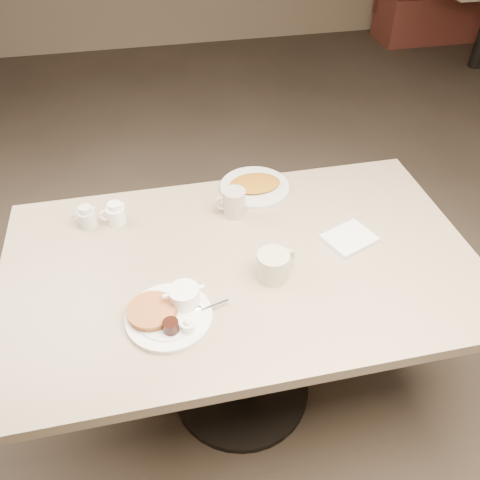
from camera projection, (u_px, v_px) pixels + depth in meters
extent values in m
cube|color=#4C3F33|center=(241.00, 389.00, 2.05)|extent=(7.00, 8.00, 0.02)
cube|color=tan|center=(241.00, 265.00, 1.56)|extent=(1.50, 0.90, 0.04)
cylinder|color=black|center=(241.00, 333.00, 1.79)|extent=(0.14, 0.14, 0.69)
cylinder|color=black|center=(241.00, 386.00, 2.03)|extent=(0.56, 0.56, 0.03)
cylinder|color=white|center=(169.00, 317.00, 1.36)|extent=(0.27, 0.27, 0.01)
cylinder|color=white|center=(169.00, 315.00, 1.36)|extent=(0.20, 0.20, 0.00)
cylinder|color=#AB5F2E|center=(153.00, 311.00, 1.36)|extent=(0.15, 0.15, 0.01)
cylinder|color=#AB5F2E|center=(151.00, 310.00, 1.35)|extent=(0.15, 0.15, 0.01)
cylinder|color=white|center=(184.00, 296.00, 1.38)|extent=(0.10, 0.10, 0.05)
cube|color=white|center=(166.00, 296.00, 1.35)|extent=(0.02, 0.01, 0.01)
cube|color=white|center=(201.00, 288.00, 1.38)|extent=(0.02, 0.01, 0.01)
ellipsoid|color=white|center=(180.00, 293.00, 1.37)|extent=(0.04, 0.04, 0.03)
ellipsoid|color=white|center=(189.00, 293.00, 1.37)|extent=(0.04, 0.04, 0.02)
cylinder|color=black|center=(171.00, 327.00, 1.31)|extent=(0.05, 0.05, 0.04)
cylinder|color=white|center=(188.00, 326.00, 1.31)|extent=(0.04, 0.04, 0.03)
ellipsoid|color=#FFEBC4|center=(187.00, 323.00, 1.30)|extent=(0.03, 0.03, 0.02)
cube|color=white|center=(213.00, 306.00, 1.38)|extent=(0.10, 0.03, 0.00)
ellipsoid|color=white|center=(196.00, 308.00, 1.37)|extent=(0.03, 0.02, 0.01)
cylinder|color=beige|center=(273.00, 266.00, 1.46)|extent=(0.13, 0.13, 0.09)
cylinder|color=black|center=(273.00, 256.00, 1.44)|extent=(0.10, 0.10, 0.01)
torus|color=beige|center=(287.00, 259.00, 1.49)|extent=(0.07, 0.04, 0.07)
cube|color=silver|center=(349.00, 239.00, 1.61)|extent=(0.19, 0.17, 0.02)
cylinder|color=#B0A498|center=(234.00, 203.00, 1.69)|extent=(0.09, 0.09, 0.10)
torus|color=#B0A498|center=(222.00, 203.00, 1.68)|extent=(0.06, 0.02, 0.06)
cylinder|color=white|center=(116.00, 215.00, 1.67)|extent=(0.08, 0.08, 0.06)
cylinder|color=white|center=(114.00, 206.00, 1.64)|extent=(0.06, 0.06, 0.02)
cone|color=white|center=(122.00, 206.00, 1.65)|extent=(0.02, 0.02, 0.02)
torus|color=white|center=(106.00, 215.00, 1.66)|extent=(0.05, 0.01, 0.05)
cylinder|color=silver|center=(88.00, 219.00, 1.65)|extent=(0.08, 0.08, 0.06)
cylinder|color=silver|center=(85.00, 209.00, 1.63)|extent=(0.05, 0.05, 0.02)
cone|color=silver|center=(92.00, 210.00, 1.63)|extent=(0.02, 0.02, 0.02)
torus|color=silver|center=(78.00, 218.00, 1.65)|extent=(0.04, 0.02, 0.04)
cylinder|color=beige|center=(255.00, 187.00, 1.83)|extent=(0.26, 0.26, 0.01)
ellipsoid|color=#9A6417|center=(255.00, 183.00, 1.82)|extent=(0.19, 0.14, 0.02)
cube|color=brown|center=(439.00, 15.00, 4.98)|extent=(1.25, 0.47, 0.45)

